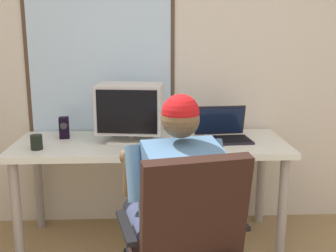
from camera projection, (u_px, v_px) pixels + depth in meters
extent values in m
cube|color=beige|center=(159.00, 53.00, 3.11)|extent=(5.47, 0.06, 2.65)
cube|color=#4C3828|center=(100.00, 66.00, 3.08)|extent=(1.11, 0.01, 1.09)
cube|color=silver|center=(100.00, 66.00, 3.07)|extent=(1.05, 0.02, 1.03)
cylinder|color=gray|center=(17.00, 214.00, 2.63)|extent=(0.06, 0.06, 0.70)
cylinder|color=gray|center=(282.00, 208.00, 2.71)|extent=(0.06, 0.06, 0.70)
cylinder|color=gray|center=(38.00, 183.00, 3.16)|extent=(0.06, 0.06, 0.70)
cylinder|color=gray|center=(261.00, 180.00, 3.24)|extent=(0.06, 0.06, 0.70)
cube|color=silver|center=(151.00, 144.00, 2.85)|extent=(1.86, 0.68, 0.04)
cube|color=black|center=(180.00, 243.00, 2.13)|extent=(0.52, 0.52, 0.06)
cube|color=black|center=(195.00, 210.00, 1.85)|extent=(0.51, 0.24, 0.51)
cube|color=black|center=(231.00, 214.00, 2.17)|extent=(0.13, 0.37, 0.02)
cube|color=black|center=(126.00, 227.00, 2.03)|extent=(0.13, 0.37, 0.02)
cylinder|color=#3A4364|center=(196.00, 215.00, 2.39)|extent=(0.23, 0.43, 0.15)
cylinder|color=#3A4364|center=(185.00, 234.00, 2.63)|extent=(0.12, 0.12, 0.45)
cylinder|color=#3A4364|center=(142.00, 222.00, 2.31)|extent=(0.23, 0.43, 0.15)
cylinder|color=#3A4364|center=(136.00, 241.00, 2.55)|extent=(0.12, 0.12, 0.45)
cube|color=teal|center=(180.00, 191.00, 2.10)|extent=(0.43, 0.37, 0.53)
sphere|color=brown|center=(180.00, 119.00, 2.02)|extent=(0.19, 0.19, 0.19)
sphere|color=red|center=(180.00, 113.00, 2.01)|extent=(0.19, 0.19, 0.19)
cylinder|color=teal|center=(217.00, 166.00, 2.18)|extent=(0.13, 0.22, 0.29)
cylinder|color=brown|center=(211.00, 185.00, 2.29)|extent=(0.10, 0.12, 0.27)
sphere|color=brown|center=(208.00, 187.00, 2.34)|extent=(0.09, 0.09, 0.09)
cylinder|color=teal|center=(135.00, 173.00, 2.07)|extent=(0.13, 0.20, 0.29)
cylinder|color=brown|center=(130.00, 173.00, 2.21)|extent=(0.10, 0.14, 0.27)
sphere|color=brown|center=(127.00, 157.00, 2.28)|extent=(0.09, 0.09, 0.09)
cube|color=beige|center=(131.00, 140.00, 2.86)|extent=(0.32, 0.27, 0.02)
cylinder|color=beige|center=(131.00, 135.00, 2.85)|extent=(0.04, 0.04, 0.05)
cube|color=silver|center=(131.00, 108.00, 2.81)|extent=(0.47, 0.35, 0.33)
cube|color=black|center=(127.00, 112.00, 2.66)|extent=(0.39, 0.06, 0.29)
cube|color=black|center=(224.00, 140.00, 2.85)|extent=(0.38, 0.26, 0.02)
cube|color=black|center=(224.00, 139.00, 2.85)|extent=(0.34, 0.22, 0.00)
cube|color=black|center=(220.00, 120.00, 2.96)|extent=(0.36, 0.09, 0.21)
cube|color=#0F1933|center=(220.00, 121.00, 2.95)|extent=(0.34, 0.07, 0.19)
cylinder|color=silver|center=(178.00, 148.00, 2.69)|extent=(0.06, 0.06, 0.00)
cylinder|color=silver|center=(179.00, 143.00, 2.69)|extent=(0.01, 0.01, 0.06)
cylinder|color=silver|center=(179.00, 134.00, 2.67)|extent=(0.07, 0.07, 0.07)
cylinder|color=#571612|center=(179.00, 136.00, 2.68)|extent=(0.07, 0.07, 0.03)
cube|color=black|center=(64.00, 128.00, 2.93)|extent=(0.08, 0.09, 0.15)
cylinder|color=#333338|center=(64.00, 126.00, 2.88)|extent=(0.05, 0.01, 0.05)
cylinder|color=black|center=(36.00, 142.00, 2.65)|extent=(0.08, 0.08, 0.09)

